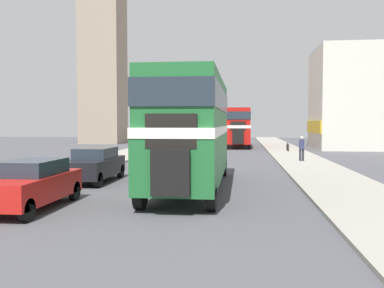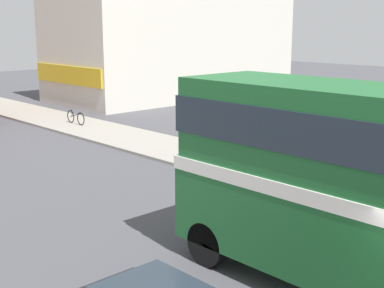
% 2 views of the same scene
% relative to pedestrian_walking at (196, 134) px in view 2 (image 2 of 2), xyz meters
% --- Properties ---
extents(pedestrian_walking, '(0.33, 0.33, 1.63)m').
position_rel_pedestrian_walking_xyz_m(pedestrian_walking, '(0.00, 0.00, 0.00)').
color(pedestrian_walking, '#282833').
rests_on(pedestrian_walking, sidewalk_right).
extents(bicycle_on_pavement, '(0.05, 1.76, 0.78)m').
position_rel_pedestrian_walking_xyz_m(bicycle_on_pavement, '(0.12, 9.82, -0.56)').
color(bicycle_on_pavement, black).
rests_on(bicycle_on_pavement, sidewalk_right).
extents(shop_building_block, '(19.15, 8.51, 10.14)m').
position_rel_pedestrian_walking_xyz_m(shop_building_block, '(12.93, 15.99, 4.02)').
color(shop_building_block, beige).
rests_on(shop_building_block, ground_plane).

